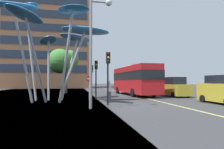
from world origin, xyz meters
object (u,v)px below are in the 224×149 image
at_px(traffic_light_island_mid, 92,74).
at_px(car_parked_mid, 174,87).
at_px(traffic_light_kerb_near, 108,67).
at_px(traffic_light_kerb_far, 96,71).
at_px(red_bus, 134,79).
at_px(leaf_sculpture, 53,28).
at_px(street_lamp, 96,37).
at_px(pedestrian, 109,91).
at_px(no_entry_sign, 89,83).
at_px(car_parked_far, 149,86).

xyz_separation_m(traffic_light_island_mid, car_parked_mid, (9.23, -1.62, -1.55)).
relative_size(traffic_light_kerb_near, traffic_light_kerb_far, 1.04).
bearing_deg(red_bus, traffic_light_kerb_near, -117.07).
bearing_deg(leaf_sculpture, car_parked_mid, 13.65).
height_order(leaf_sculpture, traffic_light_island_mid, leaf_sculpture).
relative_size(red_bus, traffic_light_island_mid, 3.14).
bearing_deg(traffic_light_kerb_far, car_parked_mid, 13.85).
distance_m(leaf_sculpture, traffic_light_kerb_near, 6.54).
bearing_deg(street_lamp, pedestrian, 66.05).
bearing_deg(traffic_light_kerb_far, traffic_light_island_mid, 90.91).
height_order(traffic_light_kerb_near, no_entry_sign, traffic_light_kerb_near).
xyz_separation_m(traffic_light_kerb_far, car_parked_mid, (9.17, 2.26, -1.63)).
bearing_deg(traffic_light_kerb_far, street_lamp, -96.24).
height_order(traffic_light_kerb_near, traffic_light_kerb_far, traffic_light_kerb_near).
bearing_deg(street_lamp, leaf_sculpture, 123.23).
bearing_deg(leaf_sculpture, red_bus, 34.42).
distance_m(red_bus, traffic_light_kerb_far, 7.70).
distance_m(red_bus, car_parked_mid, 5.03).
relative_size(traffic_light_kerb_far, car_parked_far, 0.85).
relative_size(car_parked_mid, pedestrian, 2.52).
distance_m(traffic_light_kerb_near, no_entry_sign, 5.33).
distance_m(traffic_light_island_mid, street_lamp, 9.89).
bearing_deg(street_lamp, traffic_light_island_mid, 86.62).
relative_size(traffic_light_kerb_far, no_entry_sign, 1.62).
distance_m(red_bus, leaf_sculpture, 12.00).
xyz_separation_m(traffic_light_kerb_near, car_parked_far, (8.51, 13.55, -1.68)).
relative_size(traffic_light_kerb_near, car_parked_mid, 0.84).
xyz_separation_m(traffic_light_island_mid, street_lamp, (-0.57, -9.68, 1.98)).
relative_size(red_bus, leaf_sculpture, 1.11).
relative_size(car_parked_far, no_entry_sign, 1.90).
bearing_deg(car_parked_mid, pedestrian, -149.96).
relative_size(red_bus, car_parked_far, 2.60).
xyz_separation_m(traffic_light_kerb_far, pedestrian, (0.79, -2.58, -1.74)).
relative_size(traffic_light_kerb_far, traffic_light_island_mid, 1.03).
bearing_deg(car_parked_mid, leaf_sculpture, -166.35).
bearing_deg(pedestrian, car_parked_mid, 30.04).
height_order(car_parked_mid, car_parked_far, car_parked_far).
bearing_deg(leaf_sculpture, pedestrian, -20.00).
bearing_deg(no_entry_sign, leaf_sculpture, -153.83).
bearing_deg(pedestrian, leaf_sculpture, 160.00).
bearing_deg(red_bus, car_parked_far, 46.82).
bearing_deg(street_lamp, no_entry_sign, 89.46).
height_order(traffic_light_island_mid, car_parked_far, traffic_light_island_mid).
bearing_deg(traffic_light_island_mid, leaf_sculpture, -128.31).
height_order(street_lamp, pedestrian, street_lamp).
height_order(street_lamp, no_entry_sign, street_lamp).
bearing_deg(traffic_light_island_mid, pedestrian, -82.49).
xyz_separation_m(leaf_sculpture, pedestrian, (4.63, -1.69, -5.41)).
height_order(traffic_light_kerb_far, street_lamp, street_lamp).
xyz_separation_m(red_bus, street_lamp, (-6.05, -11.23, 2.50)).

